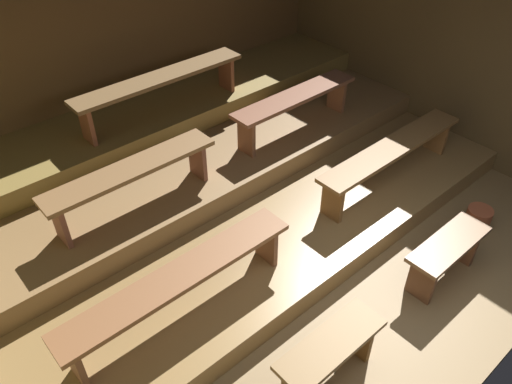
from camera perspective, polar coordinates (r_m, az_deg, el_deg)
ground at (r=5.67m, az=-0.17°, el=-3.58°), size 6.71×5.47×0.08m
wall_back at (r=6.65m, az=-14.25°, el=15.66°), size 6.71×0.06×2.58m
wall_right at (r=7.01m, az=19.29°, el=15.89°), size 0.06×5.47×2.58m
platform_lower at (r=5.87m, az=-3.58°, el=0.24°), size 5.91×3.61×0.25m
platform_middle at (r=6.18m, az=-7.62°, el=5.03°), size 5.91×2.24×0.25m
platform_upper at (r=6.47m, az=-10.77°, el=8.96°), size 5.91×1.10×0.25m
bench_floor_left at (r=4.14m, az=8.46°, el=-17.69°), size 0.98×0.33×0.48m
bench_floor_right at (r=5.13m, az=21.03°, el=-6.40°), size 0.98×0.33×0.48m
bench_lower_left at (r=4.19m, az=-8.69°, el=-10.09°), size 2.16×0.33×0.48m
bench_lower_right at (r=5.77m, az=15.30°, el=4.40°), size 2.16×0.33×0.48m
bench_middle_left at (r=4.96m, az=-14.06°, el=1.89°), size 1.78×0.33×0.48m
bench_middle_right at (r=6.07m, az=4.51°, el=10.28°), size 1.78×0.33×0.48m
bench_upper_center at (r=6.02m, az=-10.88°, el=12.20°), size 2.18×0.33×0.48m
pail_floor at (r=5.98m, az=24.07°, el=-2.81°), size 0.27×0.27×0.26m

